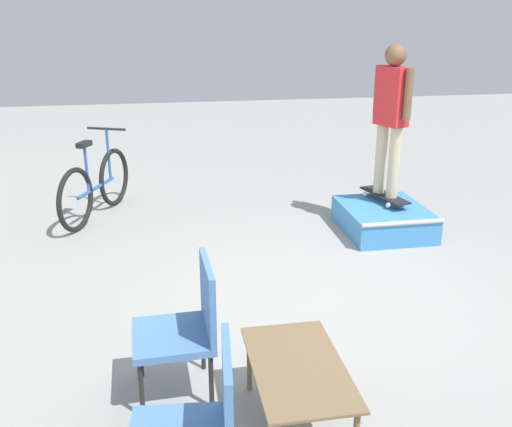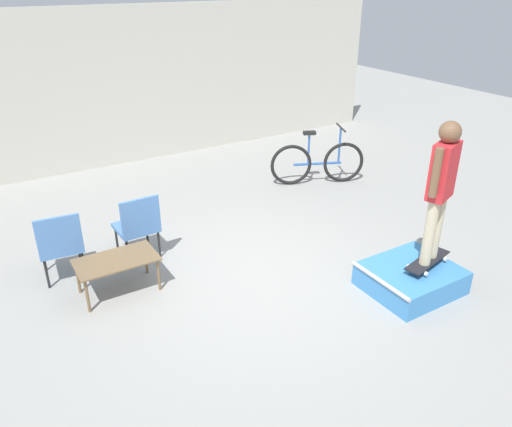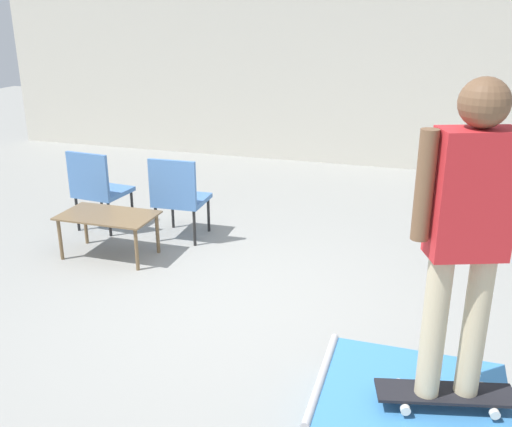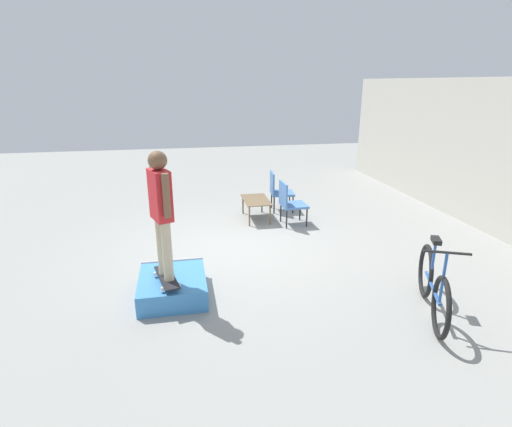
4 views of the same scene
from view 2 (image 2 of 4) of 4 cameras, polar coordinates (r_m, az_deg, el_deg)
The scene contains 9 objects.
ground_plane at distance 6.40m, azimuth -0.01°, elevation -7.57°, with size 24.00×24.00×0.00m, color gray.
house_wall_back at distance 10.24m, azimuth -15.34°, elevation 13.62°, with size 12.00×0.06×3.00m.
skate_ramp_box at distance 6.44m, azimuth 17.25°, elevation -7.07°, with size 1.10×0.93×0.32m.
skateboard_on_ramp at distance 6.40m, azimuth 19.01°, elevation -5.10°, with size 0.79×0.37×0.07m.
person_skater at distance 5.97m, azimuth 20.42°, elevation 3.34°, with size 0.54×0.32×1.71m.
coffee_table at distance 6.20m, azimuth -15.65°, elevation -5.48°, with size 0.96×0.55×0.45m.
patio_chair_left at distance 6.61m, azimuth -21.48°, elevation -3.15°, with size 0.57×0.57×0.93m.
patio_chair_right at distance 6.79m, azimuth -13.35°, elevation -1.17°, with size 0.54×0.54×0.93m.
bicycle at distance 9.18m, azimuth 7.06°, elevation 5.80°, with size 1.62×0.77×1.05m.
Camera 2 is at (-2.76, -4.56, 3.54)m, focal length 35.00 mm.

